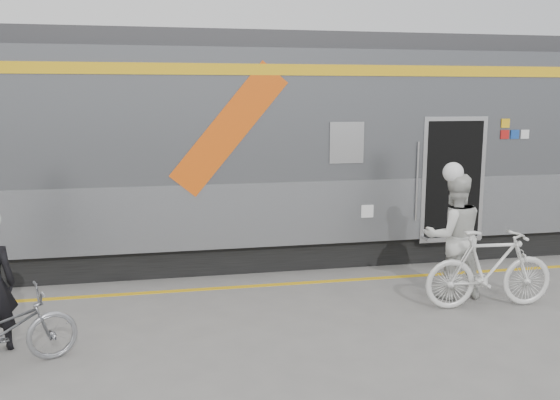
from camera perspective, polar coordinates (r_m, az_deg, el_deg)
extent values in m
plane|color=slate|center=(7.73, 1.51, -13.12)|extent=(90.00, 90.00, 0.00)
cube|color=black|center=(11.83, 3.07, -3.62)|extent=(24.00, 2.70, 0.50)
cube|color=#9EA0A5|center=(11.66, 3.11, 0.20)|extent=(24.00, 3.00, 1.10)
cube|color=#5A5D61|center=(11.50, 3.19, 8.33)|extent=(24.00, 3.00, 2.20)
cube|color=#38383A|center=(11.53, 3.25, 14.55)|extent=(24.00, 2.64, 0.30)
cube|color=#EBB114|center=(10.05, 5.45, 12.34)|extent=(24.00, 0.02, 0.18)
cube|color=#E9550D|center=(9.69, -4.96, 6.81)|extent=(1.96, 0.01, 2.19)
cube|color=black|center=(10.13, 6.43, 5.51)|extent=(0.55, 0.02, 0.65)
cube|color=black|center=(11.17, 15.84, 1.99)|extent=(1.05, 0.45, 2.10)
cube|color=silver|center=(10.98, 16.35, 1.84)|extent=(1.20, 0.02, 2.25)
cylinder|color=silver|center=(10.66, 13.06, 1.74)|extent=(0.04, 0.04, 1.40)
cube|color=silver|center=(11.13, 16.18, -3.45)|extent=(1.05, 0.25, 0.06)
cube|color=#EBB114|center=(11.36, 20.88, 6.92)|extent=(0.16, 0.01, 0.16)
cube|color=#B61614|center=(11.37, 20.82, 5.91)|extent=(0.16, 0.01, 0.16)
cube|color=#18439D|center=(11.48, 21.67, 5.89)|extent=(0.16, 0.01, 0.16)
cube|color=silver|center=(11.59, 22.50, 5.87)|extent=(0.16, 0.01, 0.16)
cube|color=silver|center=(10.41, 8.40, -1.08)|extent=(0.22, 0.01, 0.22)
cube|color=#EBB114|center=(9.70, -1.37, -8.20)|extent=(24.00, 0.12, 0.01)
imported|color=silver|center=(9.32, 16.34, -3.34)|extent=(0.97, 0.78, 1.90)
imported|color=silver|center=(9.09, 19.52, -6.28)|extent=(1.94, 0.66, 1.15)
sphere|color=white|center=(9.13, 16.67, 3.39)|extent=(0.30, 0.30, 0.30)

